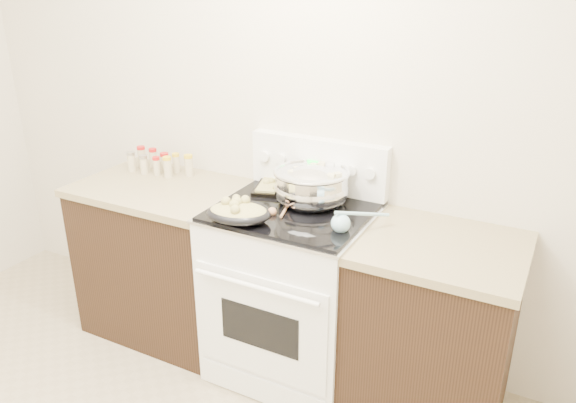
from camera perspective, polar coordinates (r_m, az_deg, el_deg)
The scene contains 9 objects.
counter_left at distance 3.39m, azimuth -12.09°, elevation -5.59°, with size 0.93×0.67×0.92m.
counter_right at distance 2.78m, azimuth 14.38°, elevation -12.60°, with size 0.73×0.67×0.92m.
kitchen_range at distance 2.96m, azimuth 0.50°, elevation -8.80°, with size 0.78×0.73×1.22m.
mixing_bowl at distance 2.79m, azimuth 2.41°, elevation 1.53°, with size 0.48×0.48×0.22m.
roasting_pan at distance 2.60m, azimuth -5.08°, elevation -1.06°, with size 0.35×0.28×0.11m.
baking_sheet at distance 2.98m, azimuth 0.15°, elevation 1.48°, with size 0.42×0.35×0.06m.
wooden_spoon at distance 2.71m, azimuth -1.01°, elevation -0.82°, with size 0.09×0.26×0.04m.
blue_ladle at distance 2.53m, azimuth 5.59°, elevation -2.13°, with size 0.21×0.25×0.11m.
spice_jars at distance 3.39m, azimuth -13.05°, elevation 3.89°, with size 0.40×0.15×0.13m.
Camera 1 is at (1.51, -0.83, 2.03)m, focal length 35.00 mm.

